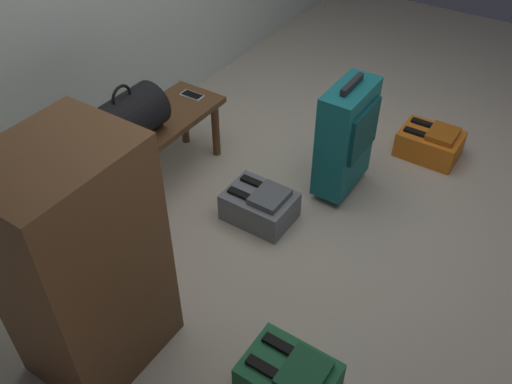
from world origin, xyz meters
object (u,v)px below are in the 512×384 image
at_px(duffel_bag_black, 126,120).
at_px(backpack_grey, 260,205).
at_px(bench, 151,135).
at_px(side_cabinet, 82,266).
at_px(backpack_green, 289,378).
at_px(suitcase_upright_teal, 346,137).
at_px(cell_phone, 192,95).
at_px(backpack_orange, 430,143).

height_order(duffel_bag_black, backpack_grey, duffel_bag_black).
distance_m(bench, duffel_bag_black, 0.25).
bearing_deg(side_cabinet, backpack_green, -71.37).
relative_size(suitcase_upright_teal, backpack_green, 1.92).
distance_m(cell_phone, backpack_green, 1.82).
height_order(bench, backpack_orange, bench).
height_order(backpack_green, side_cabinet, side_cabinet).
distance_m(suitcase_upright_teal, backpack_orange, 0.75).
height_order(suitcase_upright_teal, side_cabinet, side_cabinet).
bearing_deg(duffel_bag_black, backpack_green, -112.90).
bearing_deg(backpack_orange, duffel_bag_black, 136.33).
relative_size(cell_phone, backpack_grey, 0.38).
distance_m(cell_phone, backpack_grey, 0.83).
bearing_deg(backpack_orange, suitcase_upright_teal, 151.63).
xyz_separation_m(bench, side_cabinet, (-1.02, -0.58, 0.20)).
xyz_separation_m(backpack_orange, backpack_green, (-1.94, -0.09, 0.00)).
bearing_deg(bench, backpack_grey, -83.20).
xyz_separation_m(bench, backpack_orange, (1.19, -1.29, -0.26)).
relative_size(cell_phone, suitcase_upright_teal, 0.20).
bearing_deg(side_cabinet, bench, 29.88).
bearing_deg(duffel_bag_black, bench, 0.00).
height_order(bench, suitcase_upright_teal, suitcase_upright_teal).
distance_m(cell_phone, side_cabinet, 1.53).
relative_size(bench, backpack_green, 2.63).
bearing_deg(duffel_bag_black, suitcase_upright_teal, -52.44).
distance_m(duffel_bag_black, cell_phone, 0.57).
height_order(cell_phone, backpack_grey, cell_phone).
bearing_deg(backpack_grey, duffel_bag_black, 109.32).
relative_size(backpack_orange, backpack_green, 1.00).
height_order(cell_phone, backpack_orange, cell_phone).
distance_m(backpack_grey, backpack_green, 1.08).
xyz_separation_m(suitcase_upright_teal, backpack_orange, (0.62, -0.33, -0.28)).
xyz_separation_m(bench, cell_phone, (0.39, 0.00, 0.07)).
distance_m(bench, backpack_grey, 0.75).
bearing_deg(suitcase_upright_teal, backpack_green, -162.23).
height_order(cell_phone, backpack_green, cell_phone).
distance_m(duffel_bag_black, backpack_grey, 0.87).
height_order(suitcase_upright_teal, backpack_green, suitcase_upright_teal).
bearing_deg(suitcase_upright_teal, cell_phone, 100.78).
relative_size(duffel_bag_black, backpack_grey, 1.16).
bearing_deg(cell_phone, backpack_grey, -113.82).
height_order(bench, cell_phone, cell_phone).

